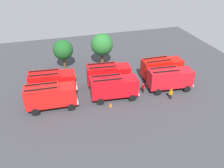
{
  "coord_description": "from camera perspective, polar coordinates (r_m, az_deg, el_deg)",
  "views": [
    {
      "loc": [
        -9.02,
        -30.82,
        20.61
      ],
      "look_at": [
        0.0,
        0.0,
        1.4
      ],
      "focal_mm": 37.98,
      "sensor_mm": 36.0,
      "label": 1
    }
  ],
  "objects": [
    {
      "name": "ground_plane",
      "position": [
        38.16,
        -0.0,
        -1.8
      ],
      "size": [
        55.41,
        55.41,
        0.0
      ],
      "primitive_type": "plane",
      "color": "#38383D"
    },
    {
      "name": "firefighter_4",
      "position": [
        36.97,
        13.99,
        -2.28
      ],
      "size": [
        0.41,
        0.48,
        1.7
      ],
      "rotation": [
        0.0,
        0.0,
        3.64
      ],
      "color": "black",
      "rests_on": "ground"
    },
    {
      "name": "firefighter_0",
      "position": [
        40.56,
        -9.04,
        1.51
      ],
      "size": [
        0.47,
        0.46,
        1.73
      ],
      "rotation": [
        0.0,
        0.0,
        0.86
      ],
      "color": "black",
      "rests_on": "ground"
    },
    {
      "name": "traffic_cone_1",
      "position": [
        40.79,
        -18.18,
        -0.67
      ],
      "size": [
        0.44,
        0.44,
        0.62
      ],
      "primitive_type": "cone",
      "color": "#F2600C",
      "rests_on": "ground"
    },
    {
      "name": "fire_truck_1",
      "position": [
        35.32,
        0.41,
        -0.62
      ],
      "size": [
        7.39,
        3.27,
        3.88
      ],
      "rotation": [
        0.0,
        0.0,
        -0.09
      ],
      "color": "red",
      "rests_on": "ground"
    },
    {
      "name": "traffic_cone_0",
      "position": [
        34.65,
        -0.33,
        -4.96
      ],
      "size": [
        0.44,
        0.44,
        0.63
      ],
      "primitive_type": "cone",
      "color": "#F2600C",
      "rests_on": "ground"
    },
    {
      "name": "fire_truck_3",
      "position": [
        37.79,
        -14.22,
        0.61
      ],
      "size": [
        7.37,
        3.23,
        3.88
      ],
      "rotation": [
        0.0,
        0.0,
        -0.08
      ],
      "color": "red",
      "rests_on": "ground"
    },
    {
      "name": "firefighter_3",
      "position": [
        45.08,
        16.01,
        3.82
      ],
      "size": [
        0.48,
        0.45,
        1.76
      ],
      "rotation": [
        0.0,
        0.0,
        0.92
      ],
      "color": "black",
      "rests_on": "ground"
    },
    {
      "name": "tree_0",
      "position": [
        44.42,
        -11.71,
        8.03
      ],
      "size": [
        3.67,
        3.67,
        5.69
      ],
      "color": "brown",
      "rests_on": "ground"
    },
    {
      "name": "firefighter_1",
      "position": [
        46.91,
        13.76,
        5.09
      ],
      "size": [
        0.38,
        0.48,
        1.59
      ],
      "rotation": [
        0.0,
        0.0,
        5.91
      ],
      "color": "black",
      "rests_on": "ground"
    },
    {
      "name": "fire_truck_5",
      "position": [
        41.74,
        11.85,
        3.94
      ],
      "size": [
        7.23,
        2.82,
        3.88
      ],
      "rotation": [
        0.0,
        0.0,
        -0.01
      ],
      "color": "red",
      "rests_on": "ground"
    },
    {
      "name": "fire_truck_0",
      "position": [
        34.37,
        -14.62,
        -2.73
      ],
      "size": [
        7.31,
        3.04,
        3.88
      ],
      "rotation": [
        0.0,
        0.0,
        -0.05
      ],
      "color": "red",
      "rests_on": "ground"
    },
    {
      "name": "firefighter_2",
      "position": [
        37.74,
        7.51,
        -0.85
      ],
      "size": [
        0.37,
        0.48,
        1.66
      ],
      "rotation": [
        0.0,
        0.0,
        3.5
      ],
      "color": "black",
      "rests_on": "ground"
    },
    {
      "name": "tree_1",
      "position": [
        44.61,
        -2.45,
        9.45
      ],
      "size": [
        4.15,
        4.15,
        6.43
      ],
      "color": "brown",
      "rests_on": "ground"
    },
    {
      "name": "fire_truck_4",
      "position": [
        38.81,
        -0.89,
        2.48
      ],
      "size": [
        7.4,
        3.3,
        3.88
      ],
      "rotation": [
        0.0,
        0.0,
        -0.09
      ],
      "color": "red",
      "rests_on": "ground"
    },
    {
      "name": "fire_truck_2",
      "position": [
        38.66,
        13.73,
        1.41
      ],
      "size": [
        7.39,
        3.29,
        3.88
      ],
      "rotation": [
        0.0,
        0.0,
        -0.09
      ],
      "color": "red",
      "rests_on": "ground"
    }
  ]
}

